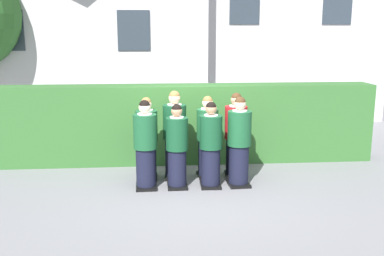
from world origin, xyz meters
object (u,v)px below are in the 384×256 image
student_front_row_2 (211,147)px  student_in_red_blazer (236,137)px  student_front_row_3 (239,144)px  student_rear_row_0 (147,140)px  student_rear_row_1 (175,137)px  student_front_row_0 (145,147)px  student_front_row_1 (177,148)px  student_rear_row_2 (207,139)px

student_front_row_2 → student_in_red_blazer: 0.80m
student_front_row_3 → student_rear_row_0: size_ratio=1.04×
student_front_row_2 → student_rear_row_1: size_ratio=0.92×
student_front_row_0 → student_front_row_1: 0.57m
student_rear_row_2 → student_front_row_2: bearing=-90.4°
student_front_row_0 → student_rear_row_1: student_rear_row_1 is taller
student_rear_row_0 → student_in_red_blazer: size_ratio=0.96×
student_front_row_2 → student_in_red_blazer: (0.56, 0.57, 0.04)m
student_front_row_2 → student_rear_row_2: size_ratio=0.99×
student_front_row_0 → student_rear_row_0: 0.55m
student_rear_row_0 → student_rear_row_2: 1.18m
student_in_red_blazer → student_front_row_1: bearing=-154.6°
student_front_row_3 → student_rear_row_2: student_front_row_3 is taller
student_front_row_3 → student_in_red_blazer: bearing=86.9°
student_front_row_0 → student_rear_row_2: size_ratio=1.01×
student_front_row_0 → student_front_row_2: size_ratio=1.03×
student_front_row_0 → student_rear_row_0: student_front_row_0 is taller
student_front_row_3 → student_front_row_1: bearing=-178.8°
student_front_row_2 → student_rear_row_0: 1.30m
student_rear_row_0 → student_front_row_0: bearing=-91.7°
student_front_row_2 → student_rear_row_1: student_rear_row_1 is taller
student_front_row_1 → student_rear_row_2: (0.62, 0.58, 0.03)m
student_front_row_0 → student_in_red_blazer: bearing=17.5°
student_front_row_1 → student_rear_row_1: size_ratio=0.90×
student_rear_row_2 → student_front_row_1: bearing=-137.2°
student_front_row_0 → student_in_red_blazer: 1.84m
student_front_row_0 → student_front_row_2: (1.19, -0.01, -0.02)m
student_front_row_2 → student_rear_row_1: 0.85m
student_front_row_3 → student_in_red_blazer: student_in_red_blazer is taller
student_front_row_1 → student_front_row_3: 1.15m
student_front_row_1 → student_rear_row_2: student_rear_row_2 is taller
student_front_row_3 → student_rear_row_2: size_ratio=1.04×
student_front_row_1 → student_rear_row_0: 0.79m
student_in_red_blazer → student_front_row_0: bearing=-162.5°
student_front_row_1 → student_rear_row_2: 0.85m
student_front_row_2 → student_in_red_blazer: bearing=45.3°
student_front_row_1 → student_in_red_blazer: size_ratio=0.93×
student_rear_row_1 → student_rear_row_2: (0.64, 0.02, -0.05)m
student_rear_row_1 → student_rear_row_2: 0.64m
student_rear_row_1 → student_rear_row_2: bearing=1.6°
student_front_row_0 → student_rear_row_1: bearing=44.8°
student_front_row_0 → student_rear_row_2: bearing=25.5°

